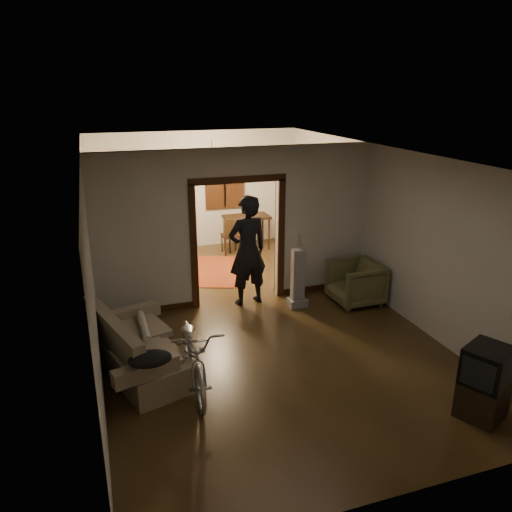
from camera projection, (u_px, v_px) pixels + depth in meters
name	position (u px, v px, depth m)	size (l,w,h in m)	color
floor	(251.00, 316.00, 8.61)	(5.00, 8.50, 0.01)	#31210F
ceiling	(250.00, 152.00, 7.71)	(5.00, 8.50, 0.01)	white
wall_back	(196.00, 190.00, 11.98)	(5.00, 0.02, 2.80)	beige
wall_left	(90.00, 254.00, 7.41)	(0.02, 8.50, 2.80)	beige
wall_right	(383.00, 226.00, 8.91)	(0.02, 8.50, 2.80)	beige
partition_wall	(237.00, 227.00, 8.83)	(5.00, 0.14, 2.80)	beige
door_casing	(237.00, 243.00, 8.93)	(1.74, 0.20, 2.32)	black
far_window	(224.00, 183.00, 12.10)	(0.98, 0.06, 1.28)	black
chandelier	(212.00, 160.00, 10.10)	(0.24, 0.24, 0.24)	#FFE0A5
light_switch	(293.00, 231.00, 9.13)	(0.08, 0.01, 0.12)	silver
sofa	(139.00, 343.00, 6.84)	(0.84, 1.86, 0.86)	#776B4F
rolled_paper	(144.00, 326.00, 7.10)	(0.11, 0.11, 0.86)	beige
jacket	(150.00, 359.00, 5.95)	(0.52, 0.39, 0.15)	black
bicycle	(194.00, 352.00, 6.51)	(0.64, 1.82, 0.96)	silver
armchair	(356.00, 283.00, 9.03)	(0.83, 0.86, 0.78)	brown
tv_stand	(482.00, 398.00, 5.95)	(0.52, 0.47, 0.47)	black
crt_tv	(488.00, 366.00, 5.81)	(0.53, 0.47, 0.45)	black
vacuum	(298.00, 278.00, 8.87)	(0.33, 0.26, 1.08)	gray
person	(248.00, 251.00, 8.84)	(0.73, 0.48, 2.01)	black
oriental_rug	(208.00, 271.00, 10.72)	(1.46, 1.92, 0.01)	maroon
locker	(148.00, 217.00, 11.31)	(0.96, 0.53, 1.91)	#243620
globe	(144.00, 174.00, 10.99)	(0.30, 0.30, 0.30)	#1E5972
desk	(247.00, 233.00, 12.09)	(1.09, 0.61, 0.81)	black
desk_chair	(230.00, 236.00, 11.72)	(0.39, 0.39, 0.88)	black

